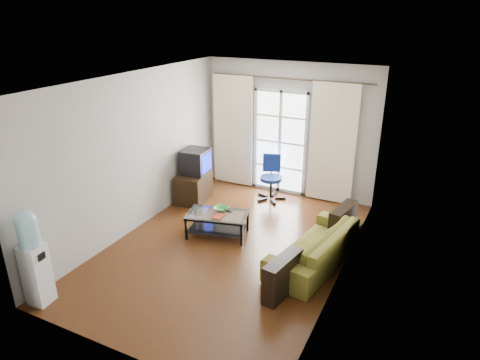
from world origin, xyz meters
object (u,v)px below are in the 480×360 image
object	(u,v)px
coffee_table	(217,221)
task_chair	(271,186)
tv_stand	(194,187)
crt_tv	(194,161)
sofa	(316,246)
water_cooler	(33,256)

from	to	relation	value
coffee_table	task_chair	xyz separation A→B (m)	(0.23, 1.82, 0.01)
tv_stand	crt_tv	distance (m)	0.53
sofa	coffee_table	size ratio (longest dim) A/B	1.83
crt_tv	water_cooler	size ratio (longest dim) A/B	0.43
sofa	crt_tv	xyz separation A→B (m)	(-2.89, 1.19, 0.54)
tv_stand	water_cooler	bearing A→B (deg)	-99.63
crt_tv	sofa	bearing A→B (deg)	-27.73
sofa	water_cooler	bearing A→B (deg)	-39.38
sofa	water_cooler	distance (m)	3.94
coffee_table	tv_stand	distance (m)	1.56
coffee_table	water_cooler	size ratio (longest dim) A/B	0.83
coffee_table	task_chair	distance (m)	1.84
crt_tv	water_cooler	distance (m)	3.74
sofa	tv_stand	distance (m)	3.10
tv_stand	crt_tv	xyz separation A→B (m)	(-0.00, 0.07, 0.53)
sofa	water_cooler	xyz separation A→B (m)	(-2.98, -2.54, 0.42)
tv_stand	task_chair	size ratio (longest dim) A/B	0.87
crt_tv	task_chair	distance (m)	1.63
crt_tv	water_cooler	bearing A→B (deg)	-96.70
sofa	crt_tv	size ratio (longest dim) A/B	3.59
coffee_table	water_cooler	distance (m)	2.91
sofa	tv_stand	size ratio (longest dim) A/B	2.59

